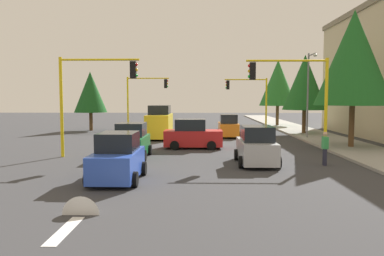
{
  "coord_description": "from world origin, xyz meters",
  "views": [
    {
      "loc": [
        27.88,
        0.49,
        3.39
      ],
      "look_at": [
        -0.2,
        -0.18,
        1.2
      ],
      "focal_mm": 36.15,
      "sensor_mm": 36.0,
      "label": 1
    }
  ],
  "objects_px": {
    "tree_opposite_side": "(90,92)",
    "pedestrian_crossing": "(325,147)",
    "traffic_signal_near_right": "(92,87)",
    "car_blue": "(118,159)",
    "street_lamp_curbside": "(309,86)",
    "traffic_signal_far_left": "(249,93)",
    "car_red": "(193,135)",
    "tree_roadside_far": "(278,83)",
    "car_silver": "(256,147)",
    "car_green": "(131,142)",
    "car_orange": "(228,127)",
    "traffic_signal_far_right": "(144,92)",
    "tree_roadside_near": "(354,58)",
    "delivery_van_yellow": "(160,123)",
    "tree_roadside_mid": "(305,82)",
    "traffic_signal_near_left": "(294,87)"
  },
  "relations": [
    {
      "from": "tree_opposite_side",
      "to": "pedestrian_crossing",
      "type": "relative_size",
      "value": 3.59
    },
    {
      "from": "traffic_signal_near_right",
      "to": "tree_opposite_side",
      "type": "distance_m",
      "value": 18.76
    },
    {
      "from": "car_blue",
      "to": "street_lamp_curbside",
      "type": "bearing_deg",
      "value": 142.59
    },
    {
      "from": "traffic_signal_far_left",
      "to": "car_red",
      "type": "height_order",
      "value": "traffic_signal_far_left"
    },
    {
      "from": "traffic_signal_near_right",
      "to": "car_blue",
      "type": "distance_m",
      "value": 7.53
    },
    {
      "from": "tree_opposite_side",
      "to": "car_blue",
      "type": "xyz_separation_m",
      "value": [
        24.26,
        8.06,
        -3.09
      ]
    },
    {
      "from": "tree_roadside_far",
      "to": "car_silver",
      "type": "distance_m",
      "value": 27.26
    },
    {
      "from": "car_blue",
      "to": "car_green",
      "type": "height_order",
      "value": "same"
    },
    {
      "from": "car_green",
      "to": "street_lamp_curbside",
      "type": "bearing_deg",
      "value": 127.64
    },
    {
      "from": "car_orange",
      "to": "car_green",
      "type": "height_order",
      "value": "same"
    },
    {
      "from": "tree_roadside_far",
      "to": "pedestrian_crossing",
      "type": "bearing_deg",
      "value": -6.02
    },
    {
      "from": "tree_roadside_far",
      "to": "car_blue",
      "type": "relative_size",
      "value": 2.12
    },
    {
      "from": "traffic_signal_far_right",
      "to": "street_lamp_curbside",
      "type": "height_order",
      "value": "street_lamp_curbside"
    },
    {
      "from": "tree_roadside_near",
      "to": "pedestrian_crossing",
      "type": "xyz_separation_m",
      "value": [
        6.48,
        -3.79,
        -5.1
      ]
    },
    {
      "from": "tree_roadside_near",
      "to": "tree_roadside_far",
      "type": "height_order",
      "value": "tree_roadside_near"
    },
    {
      "from": "delivery_van_yellow",
      "to": "car_blue",
      "type": "distance_m",
      "value": 16.51
    },
    {
      "from": "tree_roadside_mid",
      "to": "traffic_signal_near_right",
      "type": "bearing_deg",
      "value": -48.28
    },
    {
      "from": "tree_roadside_near",
      "to": "pedestrian_crossing",
      "type": "bearing_deg",
      "value": -30.34
    },
    {
      "from": "car_green",
      "to": "pedestrian_crossing",
      "type": "bearing_deg",
      "value": 77.29
    },
    {
      "from": "car_blue",
      "to": "delivery_van_yellow",
      "type": "bearing_deg",
      "value": -179.8
    },
    {
      "from": "car_orange",
      "to": "tree_roadside_mid",
      "type": "bearing_deg",
      "value": 108.42
    },
    {
      "from": "tree_opposite_side",
      "to": "car_silver",
      "type": "height_order",
      "value": "tree_opposite_side"
    },
    {
      "from": "tree_roadside_far",
      "to": "pedestrian_crossing",
      "type": "relative_size",
      "value": 4.62
    },
    {
      "from": "traffic_signal_far_right",
      "to": "pedestrian_crossing",
      "type": "relative_size",
      "value": 3.33
    },
    {
      "from": "traffic_signal_near_left",
      "to": "delivery_van_yellow",
      "type": "bearing_deg",
      "value": -139.69
    },
    {
      "from": "tree_roadside_mid",
      "to": "car_orange",
      "type": "xyz_separation_m",
      "value": [
        2.38,
        -7.15,
        -3.91
      ]
    },
    {
      "from": "car_silver",
      "to": "tree_opposite_side",
      "type": "bearing_deg",
      "value": -144.68
    },
    {
      "from": "tree_opposite_side",
      "to": "pedestrian_crossing",
      "type": "height_order",
      "value": "tree_opposite_side"
    },
    {
      "from": "street_lamp_curbside",
      "to": "traffic_signal_near_left",
      "type": "bearing_deg",
      "value": -20.07
    },
    {
      "from": "traffic_signal_far_left",
      "to": "car_orange",
      "type": "distance_m",
      "value": 9.34
    },
    {
      "from": "traffic_signal_near_right",
      "to": "car_green",
      "type": "height_order",
      "value": "traffic_signal_near_right"
    },
    {
      "from": "tree_roadside_far",
      "to": "car_green",
      "type": "bearing_deg",
      "value": -28.25
    },
    {
      "from": "tree_roadside_near",
      "to": "traffic_signal_far_right",
      "type": "bearing_deg",
      "value": -134.65
    },
    {
      "from": "traffic_signal_near_right",
      "to": "traffic_signal_far_left",
      "type": "relative_size",
      "value": 1.03
    },
    {
      "from": "traffic_signal_far_right",
      "to": "tree_roadside_far",
      "type": "relative_size",
      "value": 0.72
    },
    {
      "from": "tree_opposite_side",
      "to": "pedestrian_crossing",
      "type": "distance_m",
      "value": 27.25
    },
    {
      "from": "street_lamp_curbside",
      "to": "delivery_van_yellow",
      "type": "distance_m",
      "value": 12.59
    },
    {
      "from": "tree_roadside_far",
      "to": "car_orange",
      "type": "bearing_deg",
      "value": -28.25
    },
    {
      "from": "tree_roadside_near",
      "to": "car_orange",
      "type": "distance_m",
      "value": 11.95
    },
    {
      "from": "street_lamp_curbside",
      "to": "car_red",
      "type": "bearing_deg",
      "value": -58.88
    },
    {
      "from": "traffic_signal_far_right",
      "to": "street_lamp_curbside",
      "type": "bearing_deg",
      "value": 55.1
    },
    {
      "from": "traffic_signal_near_left",
      "to": "street_lamp_curbside",
      "type": "xyz_separation_m",
      "value": [
        -9.61,
        3.51,
        0.37
      ]
    },
    {
      "from": "street_lamp_curbside",
      "to": "car_blue",
      "type": "relative_size",
      "value": 1.89
    },
    {
      "from": "street_lamp_curbside",
      "to": "tree_roadside_near",
      "type": "height_order",
      "value": "tree_roadside_near"
    },
    {
      "from": "tree_roadside_near",
      "to": "car_orange",
      "type": "bearing_deg",
      "value": -134.87
    },
    {
      "from": "tree_roadside_far",
      "to": "tree_roadside_near",
      "type": "bearing_deg",
      "value": 2.86
    },
    {
      "from": "tree_roadside_near",
      "to": "delivery_van_yellow",
      "type": "xyz_separation_m",
      "value": [
        -6.24,
        -13.5,
        -4.73
      ]
    },
    {
      "from": "delivery_van_yellow",
      "to": "car_green",
      "type": "xyz_separation_m",
      "value": [
        10.42,
        -0.5,
        -0.39
      ]
    },
    {
      "from": "car_blue",
      "to": "car_green",
      "type": "relative_size",
      "value": 1.02
    },
    {
      "from": "tree_roadside_near",
      "to": "delivery_van_yellow",
      "type": "relative_size",
      "value": 1.9
    }
  ]
}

